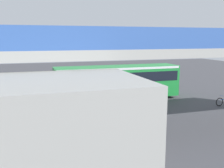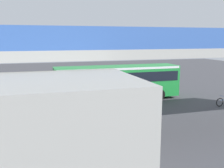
{
  "view_description": "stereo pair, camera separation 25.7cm",
  "coord_description": "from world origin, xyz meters",
  "px_view_note": "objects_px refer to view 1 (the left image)",
  "views": [
    {
      "loc": [
        6.62,
        22.07,
        5.65
      ],
      "look_at": [
        -0.19,
        0.45,
        1.6
      ],
      "focal_mm": 40.91,
      "sensor_mm": 36.0,
      "label": 1
    },
    {
      "loc": [
        6.37,
        22.14,
        5.65
      ],
      "look_at": [
        -0.19,
        0.45,
        1.6
      ],
      "focal_mm": 40.91,
      "sensor_mm": 36.0,
      "label": 2
    }
  ],
  "objects_px": {
    "parked_van": "(20,111)",
    "pedestrian": "(116,84)",
    "city_bus": "(117,80)",
    "traffic_sign": "(82,76)"
  },
  "relations": [
    {
      "from": "parked_van",
      "to": "pedestrian",
      "type": "relative_size",
      "value": 2.68
    },
    {
      "from": "city_bus",
      "to": "pedestrian",
      "type": "xyz_separation_m",
      "value": [
        -0.87,
        -3.18,
        -1.0
      ]
    },
    {
      "from": "parked_van",
      "to": "pedestrian",
      "type": "height_order",
      "value": "parked_van"
    },
    {
      "from": "parked_van",
      "to": "pedestrian",
      "type": "bearing_deg",
      "value": -136.34
    },
    {
      "from": "city_bus",
      "to": "traffic_sign",
      "type": "bearing_deg",
      "value": -53.5
    },
    {
      "from": "city_bus",
      "to": "parked_van",
      "type": "distance_m",
      "value": 10.07
    },
    {
      "from": "traffic_sign",
      "to": "city_bus",
      "type": "bearing_deg",
      "value": 126.5
    },
    {
      "from": "city_bus",
      "to": "parked_van",
      "type": "height_order",
      "value": "city_bus"
    },
    {
      "from": "pedestrian",
      "to": "parked_van",
      "type": "bearing_deg",
      "value": 43.66
    },
    {
      "from": "parked_van",
      "to": "pedestrian",
      "type": "xyz_separation_m",
      "value": [
        -9.21,
        -8.79,
        -0.3
      ]
    }
  ]
}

